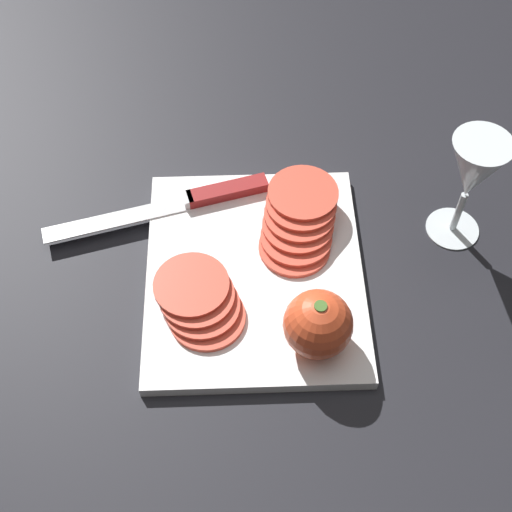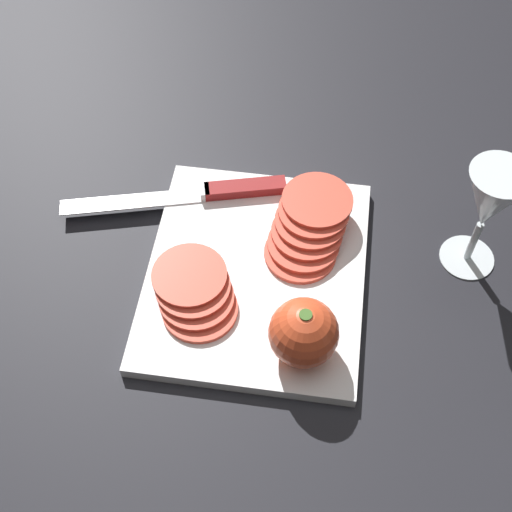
{
  "view_description": "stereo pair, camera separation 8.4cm",
  "coord_description": "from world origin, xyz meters",
  "px_view_note": "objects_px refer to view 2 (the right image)",
  "views": [
    {
      "loc": [
        0.52,
        -0.0,
        0.74
      ],
      "look_at": [
        0.04,
        0.01,
        0.05
      ],
      "focal_mm": 50.0,
      "sensor_mm": 36.0,
      "label": 1
    },
    {
      "loc": [
        0.52,
        0.08,
        0.74
      ],
      "look_at": [
        0.04,
        0.01,
        0.05
      ],
      "focal_mm": 50.0,
      "sensor_mm": 36.0,
      "label": 2
    }
  ],
  "objects_px": {
    "wine_glass": "(489,204)",
    "tomato_slice_stack_far": "(195,292)",
    "whole_tomato": "(304,333)",
    "knife": "(220,191)",
    "tomato_slice_stack_near": "(309,227)"
  },
  "relations": [
    {
      "from": "wine_glass",
      "to": "knife",
      "type": "height_order",
      "value": "wine_glass"
    },
    {
      "from": "knife",
      "to": "tomato_slice_stack_far",
      "type": "relative_size",
      "value": 2.37
    },
    {
      "from": "wine_glass",
      "to": "tomato_slice_stack_near",
      "type": "xyz_separation_m",
      "value": [
        0.0,
        -0.2,
        -0.07
      ]
    },
    {
      "from": "whole_tomato",
      "to": "tomato_slice_stack_near",
      "type": "xyz_separation_m",
      "value": [
        -0.16,
        -0.01,
        -0.02
      ]
    },
    {
      "from": "whole_tomato",
      "to": "tomato_slice_stack_far",
      "type": "height_order",
      "value": "whole_tomato"
    },
    {
      "from": "wine_glass",
      "to": "whole_tomato",
      "type": "relative_size",
      "value": 2.01
    },
    {
      "from": "tomato_slice_stack_far",
      "to": "whole_tomato",
      "type": "bearing_deg",
      "value": 68.99
    },
    {
      "from": "whole_tomato",
      "to": "knife",
      "type": "xyz_separation_m",
      "value": [
        -0.21,
        -0.13,
        -0.03
      ]
    },
    {
      "from": "wine_glass",
      "to": "whole_tomato",
      "type": "xyz_separation_m",
      "value": [
        0.17,
        -0.19,
        -0.05
      ]
    },
    {
      "from": "wine_glass",
      "to": "whole_tomato",
      "type": "height_order",
      "value": "wine_glass"
    },
    {
      "from": "wine_glass",
      "to": "tomato_slice_stack_far",
      "type": "relative_size",
      "value": 1.29
    },
    {
      "from": "knife",
      "to": "whole_tomato",
      "type": "bearing_deg",
      "value": 106.66
    },
    {
      "from": "tomato_slice_stack_near",
      "to": "whole_tomato",
      "type": "bearing_deg",
      "value": 3.2
    },
    {
      "from": "knife",
      "to": "tomato_slice_stack_far",
      "type": "height_order",
      "value": "tomato_slice_stack_far"
    },
    {
      "from": "knife",
      "to": "tomato_slice_stack_near",
      "type": "xyz_separation_m",
      "value": [
        0.05,
        0.12,
        0.01
      ]
    }
  ]
}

